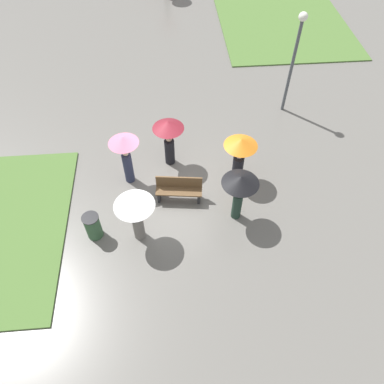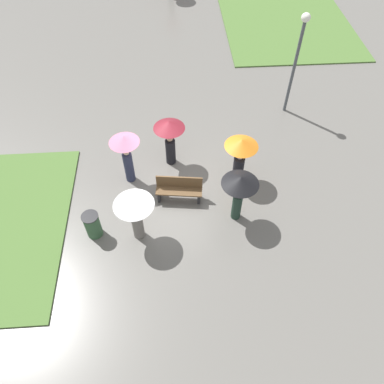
{
  "view_description": "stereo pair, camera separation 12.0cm",
  "coord_description": "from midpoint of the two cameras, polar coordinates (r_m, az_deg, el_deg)",
  "views": [
    {
      "loc": [
        -0.08,
        -8.55,
        9.79
      ],
      "look_at": [
        0.55,
        -1.04,
        0.64
      ],
      "focal_mm": 35.0,
      "sensor_mm": 36.0,
      "label": 1
    },
    {
      "loc": [
        0.04,
        -8.56,
        9.79
      ],
      "look_at": [
        0.55,
        -1.04,
        0.64
      ],
      "focal_mm": 35.0,
      "sensor_mm": 36.0,
      "label": 2
    }
  ],
  "objects": [
    {
      "name": "trash_bin",
      "position": [
        11.69,
        -14.62,
        -4.88
      ],
      "size": [
        0.51,
        0.51,
        0.92
      ],
      "color": "#335638",
      "rests_on": "ground_plane"
    },
    {
      "name": "ground_plane",
      "position": [
        13.0,
        -2.44,
        1.58
      ],
      "size": [
        90.0,
        90.0,
        0.0
      ],
      "primitive_type": "plane",
      "color": "#66635E"
    },
    {
      "name": "crowd_person_maroon",
      "position": [
        12.72,
        -3.18,
        9.0
      ],
      "size": [
        1.06,
        1.06,
        1.87
      ],
      "rotation": [
        0.0,
        0.0,
        3.0
      ],
      "color": "black",
      "rests_on": "ground_plane"
    },
    {
      "name": "park_bench",
      "position": [
        12.19,
        -1.69,
        0.51
      ],
      "size": [
        1.54,
        0.61,
        0.9
      ],
      "rotation": [
        0.0,
        0.0,
        -0.13
      ],
      "color": "brown",
      "rests_on": "ground_plane"
    },
    {
      "name": "crowd_person_orange",
      "position": [
        12.28,
        7.71,
        6.23
      ],
      "size": [
        1.1,
        1.1,
        1.79
      ],
      "rotation": [
        0.0,
        0.0,
        5.7
      ],
      "color": "black",
      "rests_on": "ground_plane"
    },
    {
      "name": "lamp_post",
      "position": [
        14.92,
        16.06,
        19.85
      ],
      "size": [
        0.32,
        0.32,
        4.01
      ],
      "color": "#474C51",
      "rests_on": "ground_plane"
    },
    {
      "name": "lawn_patch_far",
      "position": [
        22.35,
        14.63,
        23.12
      ],
      "size": [
        6.74,
        7.2,
        0.06
      ],
      "color": "#4C7033",
      "rests_on": "ground_plane"
    },
    {
      "name": "crowd_person_white",
      "position": [
        10.75,
        -8.38,
        -2.79
      ],
      "size": [
        1.17,
        1.17,
        1.71
      ],
      "rotation": [
        0.0,
        0.0,
        3.98
      ],
      "color": "slate",
      "rests_on": "ground_plane"
    },
    {
      "name": "crowd_person_pink",
      "position": [
        12.22,
        -9.81,
        6.42
      ],
      "size": [
        0.98,
        0.98,
        1.99
      ],
      "rotation": [
        0.0,
        0.0,
        4.07
      ],
      "color": "#282D47",
      "rests_on": "ground_plane"
    },
    {
      "name": "crowd_person_black",
      "position": [
        11.02,
        7.58,
        0.8
      ],
      "size": [
        1.12,
        1.12,
        1.88
      ],
      "rotation": [
        0.0,
        0.0,
        4.02
      ],
      "color": "#1E3328",
      "rests_on": "ground_plane"
    }
  ]
}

